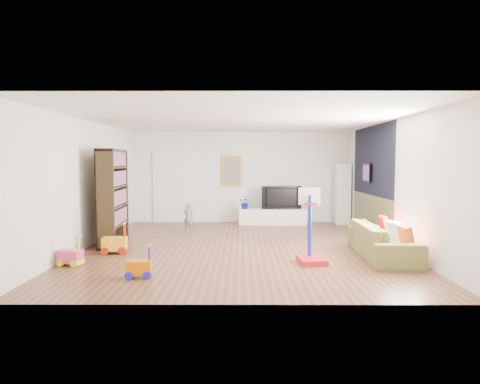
{
  "coord_description": "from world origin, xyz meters",
  "views": [
    {
      "loc": [
        0.03,
        -9.1,
        1.83
      ],
      "look_at": [
        0.0,
        0.4,
        1.15
      ],
      "focal_mm": 32.0,
      "sensor_mm": 36.0,
      "label": 1
    }
  ],
  "objects_px": {
    "bookshelf": "(113,197)",
    "basketball_hoop": "(312,226)",
    "sofa": "(383,241)",
    "media_console": "(273,217)"
  },
  "relations": [
    {
      "from": "bookshelf",
      "to": "basketball_hoop",
      "type": "relative_size",
      "value": 1.54
    },
    {
      "from": "media_console",
      "to": "sofa",
      "type": "height_order",
      "value": "sofa"
    },
    {
      "from": "bookshelf",
      "to": "media_console",
      "type": "bearing_deg",
      "value": 35.38
    },
    {
      "from": "bookshelf",
      "to": "sofa",
      "type": "xyz_separation_m",
      "value": [
        5.52,
        -1.25,
        -0.73
      ]
    },
    {
      "from": "bookshelf",
      "to": "basketball_hoop",
      "type": "distance_m",
      "value": 4.46
    },
    {
      "from": "sofa",
      "to": "basketball_hoop",
      "type": "bearing_deg",
      "value": 110.82
    },
    {
      "from": "bookshelf",
      "to": "basketball_hoop",
      "type": "bearing_deg",
      "value": -26.68
    },
    {
      "from": "sofa",
      "to": "basketball_hoop",
      "type": "distance_m",
      "value": 1.56
    },
    {
      "from": "sofa",
      "to": "media_console",
      "type": "bearing_deg",
      "value": 24.74
    },
    {
      "from": "bookshelf",
      "to": "sofa",
      "type": "height_order",
      "value": "bookshelf"
    }
  ]
}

